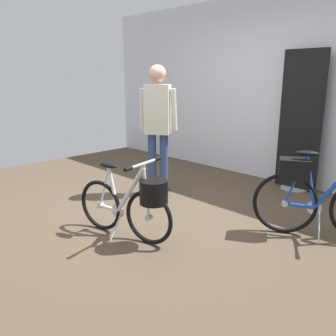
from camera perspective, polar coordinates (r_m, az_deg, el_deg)
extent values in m
plane|color=brown|center=(4.09, -1.92, -7.61)|extent=(6.79, 6.79, 0.00)
cube|color=silver|center=(5.58, 15.81, 12.12)|extent=(6.79, 0.10, 2.71)
cylinder|color=#B7B7BC|center=(5.32, 19.65, -3.04)|extent=(0.36, 0.36, 0.02)
cube|color=black|center=(5.12, 20.56, 7.08)|extent=(0.60, 0.02, 1.87)
torus|color=black|center=(3.34, -3.14, -7.99)|extent=(0.52, 0.16, 0.53)
cylinder|color=#B7B7BC|center=(3.34, -3.14, -7.99)|extent=(0.07, 0.06, 0.06)
torus|color=black|center=(3.70, -10.82, -5.92)|extent=(0.52, 0.16, 0.53)
cylinder|color=#B7B7BC|center=(3.70, -10.82, -5.92)|extent=(0.07, 0.06, 0.06)
cylinder|color=silver|center=(3.63, -9.48, -6.39)|extent=(0.23, 0.09, 0.05)
cylinder|color=silver|center=(3.38, -6.12, -3.61)|extent=(0.36, 0.12, 0.51)
cylinder|color=silver|center=(3.52, -8.82, -3.41)|extent=(0.14, 0.06, 0.44)
cylinder|color=silver|center=(3.63, -9.48, -6.39)|extent=(0.23, 0.08, 0.04)
cylinder|color=silver|center=(3.27, -3.54, -4.07)|extent=(0.08, 0.05, 0.48)
cylinder|color=silver|center=(3.59, -10.20, -2.99)|extent=(0.15, 0.06, 0.43)
ellipsoid|color=black|center=(3.49, -9.57, 0.44)|extent=(0.23, 0.14, 0.05)
cylinder|color=#B7B7BC|center=(3.21, -3.96, 0.35)|extent=(0.03, 0.03, 0.04)
cylinder|color=#B7B7BC|center=(3.21, -3.97, 0.70)|extent=(0.12, 0.43, 0.03)
cylinder|color=black|center=(3.04, -6.43, -0.15)|extent=(0.06, 0.10, 0.04)
cylinder|color=black|center=(3.38, -1.76, 1.46)|extent=(0.06, 0.10, 0.04)
cylinder|color=#B7B7BC|center=(3.56, -8.09, -6.87)|extent=(0.14, 0.05, 0.14)
cylinder|color=#B7B7BC|center=(3.53, -8.44, -9.44)|extent=(0.06, 0.19, 0.25)
cylinder|color=black|center=(3.22, -2.32, -3.89)|extent=(0.31, 0.31, 0.22)
torus|color=black|center=(3.73, 18.32, -5.45)|extent=(0.56, 0.35, 0.63)
cylinder|color=#B7B7BC|center=(3.73, 18.32, -5.45)|extent=(0.08, 0.07, 0.06)
cylinder|color=#1947B2|center=(3.74, 20.41, -5.69)|extent=(0.26, 0.17, 0.05)
cylinder|color=#1947B2|center=(3.68, 21.99, -2.08)|extent=(0.15, 0.11, 0.53)
cylinder|color=#1947B2|center=(3.74, 20.41, -5.69)|extent=(0.25, 0.16, 0.04)
cylinder|color=#1947B2|center=(3.66, 19.87, -1.83)|extent=(0.17, 0.11, 0.51)
ellipsoid|color=black|center=(3.60, 21.50, 2.23)|extent=(0.24, 0.19, 0.05)
cylinder|color=#B7B7BC|center=(3.76, 22.49, -5.92)|extent=(0.13, 0.08, 0.14)
cylinder|color=#B7B7BC|center=(3.74, 23.18, -8.69)|extent=(0.11, 0.18, 0.29)
cube|color=black|center=(3.63, 19.68, -0.14)|extent=(0.34, 0.31, 0.20)
cylinder|color=navy|center=(4.69, -0.67, 0.58)|extent=(0.11, 0.11, 0.82)
cube|color=black|center=(4.84, -0.52, -3.56)|extent=(0.21, 0.25, 0.07)
cylinder|color=navy|center=(4.73, -2.56, 0.68)|extent=(0.11, 0.11, 0.82)
cube|color=black|center=(4.88, -2.36, -3.43)|extent=(0.21, 0.25, 0.07)
cube|color=beige|center=(4.59, -1.68, 9.41)|extent=(0.38, 0.34, 0.63)
cylinder|color=beige|center=(4.56, 0.96, 9.38)|extent=(0.07, 0.11, 0.53)
cylinder|color=beige|center=(4.66, -4.18, 9.46)|extent=(0.12, 0.11, 0.53)
sphere|color=tan|center=(4.57, -1.73, 14.97)|extent=(0.22, 0.22, 0.22)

